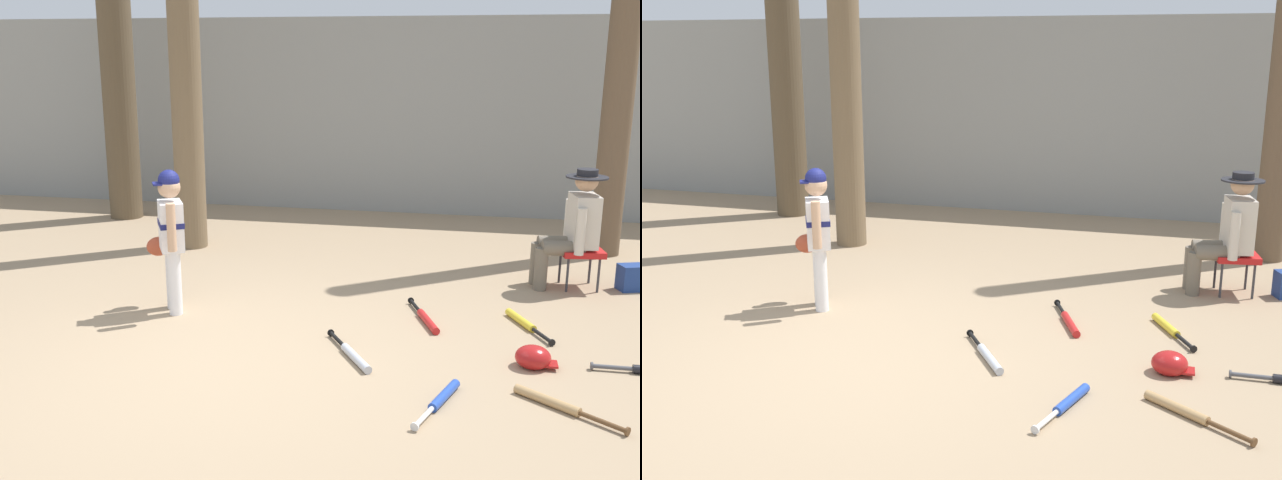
{
  "view_description": "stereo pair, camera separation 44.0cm",
  "coord_description": "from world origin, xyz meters",
  "views": [
    {
      "loc": [
        1.81,
        -4.98,
        2.33
      ],
      "look_at": [
        0.52,
        1.04,
        0.75
      ],
      "focal_mm": 41.95,
      "sensor_mm": 36.0,
      "label": 1
    },
    {
      "loc": [
        2.23,
        -4.88,
        2.33
      ],
      "look_at": [
        0.52,
        1.04,
        0.75
      ],
      "focal_mm": 41.95,
      "sensor_mm": 36.0,
      "label": 2
    }
  ],
  "objects": [
    {
      "name": "tree_far_left",
      "position": [
        -3.07,
        4.64,
        2.27
      ],
      "size": [
        0.64,
        0.64,
        5.17
      ],
      "color": "brown",
      "rests_on": "ground"
    },
    {
      "name": "ground_plane",
      "position": [
        0.0,
        0.0,
        0.0
      ],
      "size": [
        60.0,
        60.0,
        0.0
      ],
      "primitive_type": "plane",
      "color": "#9E8466"
    },
    {
      "name": "batting_helmet_red",
      "position": [
        2.29,
        0.46,
        0.08
      ],
      "size": [
        0.32,
        0.24,
        0.18
      ],
      "color": "#A81919",
      "rests_on": "ground"
    },
    {
      "name": "tree_behind_spectator",
      "position": [
        3.3,
        3.97,
        2.62
      ],
      "size": [
        0.45,
        0.45,
        5.67
      ],
      "color": "brown",
      "rests_on": "ground"
    },
    {
      "name": "young_ballplayer",
      "position": [
        -0.86,
        1.08,
        0.74
      ],
      "size": [
        0.49,
        0.53,
        1.31
      ],
      "color": "white",
      "rests_on": "ground"
    },
    {
      "name": "handbag_beside_stool",
      "position": [
        3.4,
        2.6,
        0.13
      ],
      "size": [
        0.38,
        0.28,
        0.26
      ],
      "primitive_type": "cube",
      "rotation": [
        0.0,
        0.0,
        0.33
      ],
      "color": "navy",
      "rests_on": "ground"
    },
    {
      "name": "bat_yellow_trainer",
      "position": [
        2.27,
        1.33,
        0.03
      ],
      "size": [
        0.38,
        0.72,
        0.07
      ],
      "color": "yellow",
      "rests_on": "ground"
    },
    {
      "name": "bat_wood_tan",
      "position": [
        2.4,
        -0.2,
        0.03
      ],
      "size": [
        0.69,
        0.54,
        0.07
      ],
      "color": "tan",
      "rests_on": "ground"
    },
    {
      "name": "tree_near_player",
      "position": [
        -1.54,
        3.3,
        2.27
      ],
      "size": [
        0.61,
        0.61,
        5.19
      ],
      "color": "brown",
      "rests_on": "ground"
    },
    {
      "name": "concrete_back_wall",
      "position": [
        0.0,
        5.93,
        1.39
      ],
      "size": [
        18.0,
        0.36,
        2.77
      ],
      "primitive_type": "cube",
      "color": "gray",
      "rests_on": "ground"
    },
    {
      "name": "bat_red_barrel",
      "position": [
        1.43,
        1.24,
        0.03
      ],
      "size": [
        0.34,
        0.79,
        0.07
      ],
      "color": "red",
      "rests_on": "ground"
    },
    {
      "name": "folding_stool",
      "position": [
        2.85,
        2.57,
        0.36
      ],
      "size": [
        0.45,
        0.45,
        0.41
      ],
      "color": "red",
      "rests_on": "ground"
    },
    {
      "name": "bat_blue_youth",
      "position": [
        1.65,
        -0.29,
        0.03
      ],
      "size": [
        0.29,
        0.72,
        0.07
      ],
      "color": "#2347AD",
      "rests_on": "ground"
    },
    {
      "name": "seated_spectator",
      "position": [
        2.75,
        2.55,
        0.64
      ],
      "size": [
        0.68,
        0.54,
        1.2
      ],
      "color": "#6B6051",
      "rests_on": "ground"
    },
    {
      "name": "bat_aluminum_silver",
      "position": [
        0.94,
        0.32,
        0.03
      ],
      "size": [
        0.47,
        0.72,
        0.07
      ],
      "color": "#B7BCC6",
      "rests_on": "ground"
    }
  ]
}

